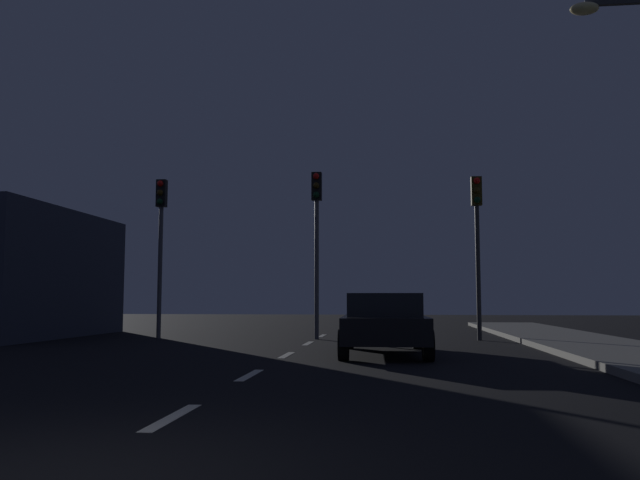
# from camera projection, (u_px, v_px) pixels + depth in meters

# --- Properties ---
(ground_plane) EXTENTS (80.00, 80.00, 0.00)m
(ground_plane) POSITION_uv_depth(u_px,v_px,m) (257.00, 371.00, 11.20)
(ground_plane) COLOR black
(lane_stripe_second) EXTENTS (0.16, 1.60, 0.01)m
(lane_stripe_second) POSITION_uv_depth(u_px,v_px,m) (173.00, 417.00, 6.85)
(lane_stripe_second) COLOR silver
(lane_stripe_second) RESTS_ON ground_plane
(lane_stripe_third) EXTENTS (0.16, 1.60, 0.01)m
(lane_stripe_third) POSITION_uv_depth(u_px,v_px,m) (250.00, 375.00, 10.61)
(lane_stripe_third) COLOR silver
(lane_stripe_third) RESTS_ON ground_plane
(lane_stripe_fourth) EXTENTS (0.16, 1.60, 0.01)m
(lane_stripe_fourth) POSITION_uv_depth(u_px,v_px,m) (287.00, 355.00, 14.37)
(lane_stripe_fourth) COLOR silver
(lane_stripe_fourth) RESTS_ON ground_plane
(lane_stripe_fifth) EXTENTS (0.16, 1.60, 0.01)m
(lane_stripe_fifth) POSITION_uv_depth(u_px,v_px,m) (308.00, 343.00, 18.13)
(lane_stripe_fifth) COLOR silver
(lane_stripe_fifth) RESTS_ON ground_plane
(lane_stripe_sixth) EXTENTS (0.16, 1.60, 0.01)m
(lane_stripe_sixth) POSITION_uv_depth(u_px,v_px,m) (322.00, 336.00, 21.89)
(lane_stripe_sixth) COLOR silver
(lane_stripe_sixth) RESTS_ON ground_plane
(traffic_signal_left) EXTENTS (0.32, 0.38, 5.17)m
(traffic_signal_left) POSITION_uv_depth(u_px,v_px,m) (161.00, 227.00, 20.87)
(traffic_signal_left) COLOR #4C4C51
(traffic_signal_left) RESTS_ON ground_plane
(traffic_signal_center) EXTENTS (0.32, 0.38, 5.30)m
(traffic_signal_center) POSITION_uv_depth(u_px,v_px,m) (317.00, 222.00, 20.32)
(traffic_signal_center) COLOR #4C4C51
(traffic_signal_center) RESTS_ON ground_plane
(traffic_signal_right) EXTENTS (0.32, 0.38, 5.05)m
(traffic_signal_right) POSITION_uv_depth(u_px,v_px,m) (477.00, 225.00, 19.76)
(traffic_signal_right) COLOR #2D2D30
(traffic_signal_right) RESTS_ON ground_plane
(car_stopped_ahead) EXTENTS (2.05, 4.42, 1.39)m
(car_stopped_ahead) POSITION_uv_depth(u_px,v_px,m) (384.00, 323.00, 14.64)
(car_stopped_ahead) COLOR black
(car_stopped_ahead) RESTS_ON ground_plane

